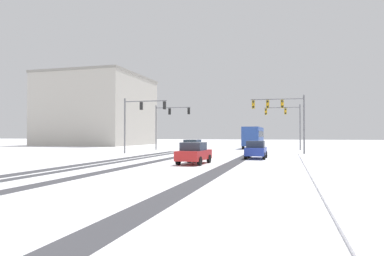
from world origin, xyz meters
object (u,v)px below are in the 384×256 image
(traffic_signal_far_left, at_px, (168,118))
(traffic_signal_near_left, at_px, (139,114))
(car_blue_second, at_px, (256,150))
(bus_oncoming, at_px, (253,136))
(office_building_far_left_block, at_px, (98,111))
(traffic_signal_near_right, at_px, (282,111))
(car_dark_green_lead, at_px, (193,147))
(traffic_signal_far_right, at_px, (287,118))
(car_red_third, at_px, (194,153))

(traffic_signal_far_left, distance_m, traffic_signal_near_left, 9.94)
(car_blue_second, distance_m, bus_oncoming, 24.31)
(traffic_signal_near_left, height_order, office_building_far_left_block, office_building_far_left_block)
(traffic_signal_near_right, xyz_separation_m, car_dark_green_lead, (-9.92, -0.94, -3.96))
(car_dark_green_lead, bearing_deg, traffic_signal_far_left, 124.66)
(traffic_signal_near_right, height_order, car_dark_green_lead, traffic_signal_near_right)
(traffic_signal_far_right, bearing_deg, bus_oncoming, 136.56)
(traffic_signal_far_left, xyz_separation_m, car_blue_second, (13.95, -15.07, -3.80))
(car_red_third, xyz_separation_m, office_building_far_left_block, (-32.72, 41.11, 6.61))
(car_dark_green_lead, relative_size, car_red_third, 1.00)
(traffic_signal_far_right, bearing_deg, car_blue_second, -98.31)
(traffic_signal_far_right, relative_size, bus_oncoming, 0.59)
(bus_oncoming, bearing_deg, traffic_signal_near_left, -121.03)
(traffic_signal_near_right, bearing_deg, traffic_signal_far_right, 87.41)
(traffic_signal_near_right, relative_size, car_red_third, 1.56)
(traffic_signal_near_left, distance_m, car_dark_green_lead, 7.40)
(traffic_signal_far_left, bearing_deg, bus_oncoming, 38.48)
(traffic_signal_near_right, distance_m, traffic_signal_near_left, 16.31)
(traffic_signal_far_right, height_order, bus_oncoming, traffic_signal_far_right)
(traffic_signal_far_right, xyz_separation_m, traffic_signal_far_left, (-16.74, -4.05, 0.01))
(traffic_signal_far_right, bearing_deg, traffic_signal_near_right, -92.59)
(car_blue_second, relative_size, bus_oncoming, 0.37)
(car_red_third, distance_m, bus_oncoming, 31.28)
(car_red_third, bearing_deg, traffic_signal_far_left, 114.29)
(car_red_third, bearing_deg, traffic_signal_near_left, 129.39)
(car_dark_green_lead, bearing_deg, traffic_signal_near_left, -172.09)
(bus_oncoming, xyz_separation_m, office_building_far_left_block, (-34.15, 9.89, 5.43))
(traffic_signal_near_right, bearing_deg, car_red_third, -113.86)
(car_red_third, bearing_deg, office_building_far_left_block, 128.51)
(office_building_far_left_block, bearing_deg, traffic_signal_near_right, -34.85)
(traffic_signal_near_right, bearing_deg, traffic_signal_far_left, 153.34)
(bus_oncoming, bearing_deg, traffic_signal_far_right, -43.44)
(car_dark_green_lead, bearing_deg, car_blue_second, -38.01)
(traffic_signal_far_left, height_order, traffic_signal_near_left, same)
(traffic_signal_far_right, relative_size, car_dark_green_lead, 1.56)
(traffic_signal_near_left, distance_m, bus_oncoming, 22.36)
(car_dark_green_lead, height_order, car_blue_second, same)
(traffic_signal_far_left, bearing_deg, car_dark_green_lead, -55.34)
(office_building_far_left_block, bearing_deg, traffic_signal_near_left, -51.86)
(traffic_signal_near_left, height_order, car_blue_second, traffic_signal_near_left)
(car_blue_second, bearing_deg, office_building_far_left_block, 137.13)
(car_red_third, bearing_deg, traffic_signal_near_right, 66.14)
(traffic_signal_near_left, xyz_separation_m, bus_oncoming, (11.45, 19.03, -2.62))
(traffic_signal_near_left, distance_m, car_red_third, 16.23)
(car_dark_green_lead, bearing_deg, traffic_signal_far_right, 51.42)
(car_dark_green_lead, relative_size, bus_oncoming, 0.38)
(car_dark_green_lead, height_order, bus_oncoming, bus_oncoming)
(traffic_signal_far_right, height_order, traffic_signal_near_left, same)
(car_dark_green_lead, xyz_separation_m, car_red_third, (3.72, -13.07, 0.00))
(car_dark_green_lead, distance_m, car_blue_second, 9.74)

